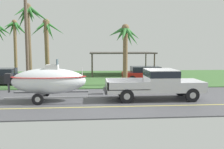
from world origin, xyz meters
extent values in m
cube|color=#4C4C51|center=(0.00, 0.00, -0.03)|extent=(36.00, 8.00, 0.06)
cube|color=#3D6633|center=(0.00, 11.00, 0.00)|extent=(36.00, 14.00, 0.11)
cube|color=#DBCC4C|center=(0.00, -1.80, 0.00)|extent=(34.20, 0.12, 0.01)
cube|color=silver|center=(1.34, -0.07, 0.63)|extent=(5.76, 2.08, 0.22)
cube|color=silver|center=(3.41, -0.07, 0.93)|extent=(1.61, 2.08, 0.38)
cube|color=silver|center=(1.74, -0.07, 1.27)|extent=(1.73, 2.08, 1.07)
cube|color=black|center=(1.74, -0.07, 1.58)|extent=(1.75, 2.10, 0.38)
cube|color=gray|center=(-0.33, -0.07, 0.76)|extent=(2.42, 2.08, 0.04)
cube|color=silver|center=(-0.33, 0.93, 0.96)|extent=(2.42, 0.08, 0.45)
cube|color=silver|center=(-0.33, -1.07, 0.96)|extent=(2.42, 0.08, 0.45)
cube|color=silver|center=(-1.50, -0.07, 0.96)|extent=(0.08, 2.08, 0.45)
cube|color=#333338|center=(-1.60, -0.07, 0.57)|extent=(0.12, 1.87, 0.16)
sphere|color=#B2B2B7|center=(-1.72, -0.07, 0.62)|extent=(0.10, 0.10, 0.10)
cylinder|color=black|center=(3.33, 0.86, 0.40)|extent=(0.80, 0.28, 0.80)
cylinder|color=#9E9EA3|center=(3.33, 0.86, 0.40)|extent=(0.36, 0.29, 0.36)
cylinder|color=black|center=(3.33, -1.00, 0.40)|extent=(0.80, 0.28, 0.80)
cylinder|color=#9E9EA3|center=(3.33, -1.00, 0.40)|extent=(0.36, 0.29, 0.36)
cylinder|color=black|center=(-0.45, 0.86, 0.40)|extent=(0.80, 0.28, 0.80)
cylinder|color=#9E9EA3|center=(-0.45, 0.86, 0.40)|extent=(0.36, 0.29, 0.36)
cylinder|color=black|center=(-0.45, -1.00, 0.40)|extent=(0.80, 0.28, 0.80)
cylinder|color=#9E9EA3|center=(-0.45, -1.00, 0.40)|extent=(0.36, 0.29, 0.36)
cube|color=gray|center=(-2.17, -0.07, 0.38)|extent=(0.90, 0.10, 0.08)
cube|color=gray|center=(-4.88, 0.83, 0.38)|extent=(4.51, 0.12, 0.10)
cube|color=gray|center=(-4.88, -0.97, 0.38)|extent=(4.51, 0.12, 0.10)
cylinder|color=black|center=(-5.33, 0.89, 0.32)|extent=(0.64, 0.22, 0.64)
cylinder|color=#9E9EA3|center=(-5.33, 0.89, 0.32)|extent=(0.29, 0.23, 0.29)
cylinder|color=black|center=(-5.33, -1.03, 0.32)|extent=(0.64, 0.22, 0.64)
cylinder|color=#9E9EA3|center=(-5.33, -1.03, 0.32)|extent=(0.29, 0.23, 0.29)
ellipsoid|color=silver|center=(-4.88, -0.07, 1.18)|extent=(4.28, 1.63, 1.49)
ellipsoid|color=#B22626|center=(-4.88, -0.07, 1.44)|extent=(4.37, 1.66, 0.12)
cube|color=silver|center=(-4.66, -0.07, 1.80)|extent=(0.70, 0.60, 0.65)
cube|color=slate|center=(-4.36, -0.07, 2.27)|extent=(0.06, 0.56, 0.36)
cube|color=black|center=(-7.14, -0.07, 1.36)|extent=(0.36, 0.44, 0.56)
cylinder|color=#4C4C51|center=(-7.14, -0.07, 0.95)|extent=(0.12, 0.12, 0.82)
cylinder|color=silver|center=(-2.95, -0.07, 1.72)|extent=(0.04, 0.04, 0.50)
cube|color=#B21E19|center=(2.72, 7.68, 0.53)|extent=(4.56, 1.78, 0.70)
cube|color=black|center=(2.49, 7.68, 1.13)|extent=(2.55, 1.64, 0.50)
cylinder|color=black|center=(4.27, 8.48, 0.33)|extent=(0.66, 0.22, 0.66)
cylinder|color=#9E9EA3|center=(4.27, 8.48, 0.33)|extent=(0.30, 0.23, 0.30)
cylinder|color=black|center=(4.27, 6.88, 0.33)|extent=(0.66, 0.22, 0.66)
cylinder|color=#9E9EA3|center=(4.27, 6.88, 0.33)|extent=(0.30, 0.23, 0.30)
cylinder|color=black|center=(1.17, 8.48, 0.33)|extent=(0.66, 0.22, 0.66)
cylinder|color=#9E9EA3|center=(1.17, 8.48, 0.33)|extent=(0.30, 0.23, 0.30)
cylinder|color=black|center=(1.17, 6.88, 0.33)|extent=(0.66, 0.22, 0.66)
cylinder|color=#9E9EA3|center=(1.17, 6.88, 0.33)|extent=(0.30, 0.23, 0.30)
cube|color=black|center=(-9.82, 6.69, 0.53)|extent=(4.78, 1.86, 0.70)
cylinder|color=black|center=(-8.19, 7.53, 0.33)|extent=(0.66, 0.22, 0.66)
cylinder|color=#9E9EA3|center=(-8.19, 7.53, 0.33)|extent=(0.30, 0.23, 0.30)
cylinder|color=black|center=(-8.19, 5.85, 0.33)|extent=(0.66, 0.22, 0.66)
cylinder|color=#9E9EA3|center=(-8.19, 5.85, 0.33)|extent=(0.30, 0.23, 0.30)
cylinder|color=#4C4238|center=(4.19, 15.19, 1.21)|extent=(0.14, 0.14, 2.42)
cylinder|color=#4C4238|center=(4.19, 11.08, 1.21)|extent=(0.14, 0.14, 2.42)
cylinder|color=#4C4238|center=(-2.27, 15.19, 1.21)|extent=(0.14, 0.14, 2.42)
cylinder|color=#4C4238|center=(-2.27, 11.08, 1.21)|extent=(0.14, 0.14, 2.42)
cube|color=#4C4742|center=(0.96, 13.14, 2.49)|extent=(6.96, 4.61, 0.14)
cylinder|color=brown|center=(0.36, 5.53, 2.34)|extent=(0.38, 0.41, 4.67)
cone|color=#387A38|center=(0.94, 5.60, 4.23)|extent=(1.38, 0.46, 1.14)
cone|color=#387A38|center=(0.70, 5.98, 3.95)|extent=(1.13, 1.33, 1.67)
cone|color=#387A38|center=(0.04, 5.92, 4.16)|extent=(1.11, 1.24, 1.30)
cone|color=#387A38|center=(-0.31, 5.50, 4.34)|extent=(1.51, 0.43, 1.00)
cone|color=#387A38|center=(0.16, 5.00, 4.14)|extent=(0.89, 1.48, 1.38)
cone|color=#387A38|center=(0.75, 4.89, 3.98)|extent=(1.23, 1.69, 1.66)
sphere|color=brown|center=(0.36, 5.53, 4.67)|extent=(0.60, 0.60, 0.60)
cone|color=#286028|center=(-10.88, 10.28, 4.66)|extent=(1.41, 0.49, 1.46)
cone|color=#286028|center=(-10.82, 10.76, 4.81)|extent=(1.64, 1.33, 1.27)
cylinder|color=brown|center=(-7.45, 6.56, 3.20)|extent=(0.32, 0.67, 6.40)
cone|color=#2D6B2D|center=(-6.58, 6.54, 5.75)|extent=(1.95, 0.39, 1.55)
cone|color=#2D6B2D|center=(-7.00, 7.03, 5.92)|extent=(1.23, 1.26, 1.18)
cone|color=#2D6B2D|center=(-7.37, 7.02, 5.80)|extent=(0.62, 1.29, 1.43)
cone|color=#2D6B2D|center=(-7.96, 6.94, 5.50)|extent=(1.41, 1.16, 1.97)
cone|color=#2D6B2D|center=(-7.87, 6.55, 5.81)|extent=(1.07, 0.32, 1.33)
cone|color=#2D6B2D|center=(-7.88, 6.07, 5.96)|extent=(1.20, 1.31, 1.13)
cone|color=#2D6B2D|center=(-7.52, 6.10, 5.75)|extent=(0.57, 1.30, 1.52)
cone|color=#2D6B2D|center=(-7.14, 6.29, 5.82)|extent=(1.10, 1.03, 1.36)
sphere|color=brown|center=(-7.45, 6.56, 6.39)|extent=(0.52, 0.52, 0.52)
cylinder|color=brown|center=(-6.91, 11.88, 2.82)|extent=(0.44, 0.78, 5.66)
cone|color=#387A38|center=(-6.02, 12.02, 5.04)|extent=(1.97, 0.59, 1.45)
cone|color=#387A38|center=(-6.64, 12.46, 4.76)|extent=(1.06, 1.66, 2.02)
cone|color=#387A38|center=(-7.14, 12.29, 5.08)|extent=(0.88, 1.19, 1.35)
cone|color=#387A38|center=(-7.68, 11.79, 4.95)|extent=(1.79, 0.51, 1.63)
cone|color=#387A38|center=(-7.35, 11.36, 5.24)|extent=(1.28, 1.40, 1.13)
cone|color=#387A38|center=(-6.65, 11.44, 4.94)|extent=(0.94, 1.28, 1.62)
sphere|color=brown|center=(-6.91, 11.88, 5.65)|extent=(0.70, 0.70, 0.70)
cylinder|color=brown|center=(-10.52, 13.53, 2.89)|extent=(0.33, 0.47, 5.79)
cone|color=#2D6B2D|center=(-9.83, 13.62, 5.01)|extent=(1.74, 0.62, 1.83)
cone|color=#2D6B2D|center=(-10.09, 14.10, 5.21)|extent=(1.26, 1.50, 1.42)
cone|color=#2D6B2D|center=(-10.98, 14.10, 5.06)|extent=(1.34, 1.54, 1.69)
cone|color=#2D6B2D|center=(-11.17, 13.64, 5.31)|extent=(1.54, 0.58, 1.23)
cone|color=#2D6B2D|center=(-10.94, 13.02, 5.46)|extent=(1.14, 1.32, 0.91)
cone|color=#2D6B2D|center=(-10.10, 13.03, 5.07)|extent=(1.24, 1.39, 1.64)
sphere|color=brown|center=(-10.52, 13.53, 5.78)|extent=(0.53, 0.53, 0.53)
cylinder|color=brown|center=(-7.17, 4.63, 4.39)|extent=(0.24, 0.24, 8.78)
camera|label=1|loc=(-2.47, -14.99, 3.15)|focal=40.99mm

